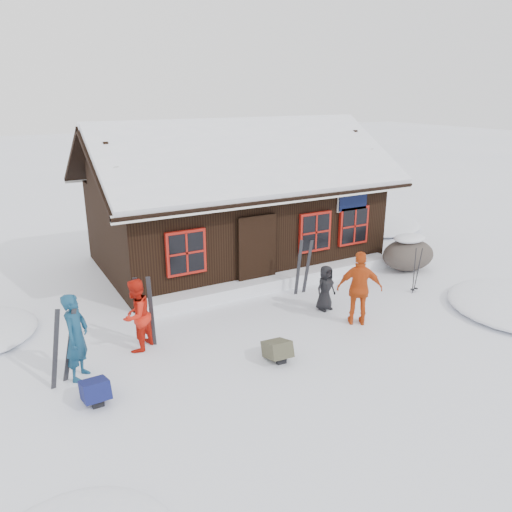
% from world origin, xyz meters
% --- Properties ---
extents(ground, '(120.00, 120.00, 0.00)m').
position_xyz_m(ground, '(0.00, 0.00, 0.00)').
color(ground, white).
rests_on(ground, ground).
extents(mountain_hut, '(8.90, 6.09, 4.42)m').
position_xyz_m(mountain_hut, '(1.50, 4.98, 1.58)').
color(mountain_hut, black).
rests_on(mountain_hut, ground).
extents(snow_drift, '(7.60, 0.60, 0.35)m').
position_xyz_m(snow_drift, '(1.50, 2.25, 0.17)').
color(snow_drift, white).
rests_on(snow_drift, ground).
extents(snow_mounds, '(20.60, 13.20, 0.48)m').
position_xyz_m(snow_mounds, '(1.65, 1.86, 0.00)').
color(snow_mounds, white).
rests_on(snow_mounds, ground).
extents(skier_teal, '(0.69, 0.74, 1.70)m').
position_xyz_m(skier_teal, '(-4.18, 0.15, 0.85)').
color(skier_teal, navy).
rests_on(skier_teal, ground).
extents(skier_orange_left, '(0.95, 0.93, 1.55)m').
position_xyz_m(skier_orange_left, '(-2.91, 0.69, 0.77)').
color(skier_orange_left, red).
rests_on(skier_orange_left, ground).
extents(skier_orange_right, '(1.09, 0.93, 1.75)m').
position_xyz_m(skier_orange_right, '(1.90, -0.60, 0.88)').
color(skier_orange_right, '#C34514').
rests_on(skier_orange_right, ground).
extents(skier_crouched, '(0.60, 0.44, 1.14)m').
position_xyz_m(skier_crouched, '(1.71, 0.42, 0.57)').
color(skier_crouched, black).
rests_on(skier_crouched, ground).
extents(boulder, '(1.68, 1.26, 0.98)m').
position_xyz_m(boulder, '(5.64, 1.57, 0.50)').
color(boulder, '#514741').
rests_on(boulder, ground).
extents(ski_pair_left, '(0.62, 0.21, 1.51)m').
position_xyz_m(ski_pair_left, '(-4.44, 0.11, 0.71)').
color(ski_pair_left, black).
rests_on(ski_pair_left, ground).
extents(ski_pair_mid, '(0.37, 0.19, 1.59)m').
position_xyz_m(ski_pair_mid, '(-2.69, 0.79, 0.74)').
color(ski_pair_mid, black).
rests_on(ski_pair_mid, ground).
extents(ski_pair_right, '(0.49, 0.19, 1.53)m').
position_xyz_m(ski_pair_right, '(1.82, 1.56, 0.71)').
color(ski_pair_right, black).
rests_on(ski_pair_right, ground).
extents(ski_poles, '(0.23, 0.11, 1.27)m').
position_xyz_m(ski_poles, '(4.50, 0.16, 0.60)').
color(ski_poles, black).
rests_on(ski_poles, ground).
extents(backpack_blue, '(0.46, 0.60, 0.32)m').
position_xyz_m(backpack_blue, '(-4.11, -0.79, 0.16)').
color(backpack_blue, '#11174C').
rests_on(backpack_blue, ground).
extents(backpack_olive, '(0.49, 0.63, 0.32)m').
position_xyz_m(backpack_olive, '(-0.60, -1.10, 0.16)').
color(backpack_olive, '#444230').
rests_on(backpack_olive, ground).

